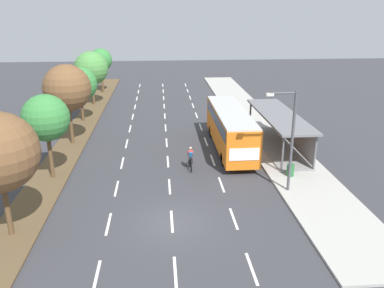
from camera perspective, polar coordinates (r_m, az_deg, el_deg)
The scene contains 16 objects.
ground_plane at distance 22.10m, azimuth -2.95°, elevation -11.42°, with size 140.00×140.00×0.00m, color #38383D.
median_strip at distance 41.33m, azimuth -15.52°, elevation 2.85°, with size 2.60×52.00×0.12m, color brown.
sidewalk_right at distance 41.72m, azimuth 8.90°, elevation 3.51°, with size 4.50×52.00×0.15m, color #ADAAA3.
lane_divider_left at distance 38.92m, azimuth -9.04°, elevation 2.24°, with size 0.14×47.27×0.01m.
lane_divider_center at distance 38.81m, azimuth -3.88°, elevation 2.39°, with size 0.14×47.27×0.01m.
lane_divider_right at distance 39.01m, azimuth 1.27°, elevation 2.51°, with size 0.14×47.27×0.01m.
bus_shelter at distance 33.27m, azimuth 12.94°, elevation 2.38°, with size 2.90×11.15×2.86m.
bus at distance 32.40m, azimuth 5.60°, elevation 2.70°, with size 2.54×11.29×3.37m.
cyclist at distance 28.58m, azimuth -0.20°, elevation -2.22°, with size 0.46×1.82×1.71m.
median_tree_second at distance 27.63m, azimuth -20.57°, elevation 3.55°, with size 3.14×3.14×5.83m.
median_tree_third at distance 34.37m, azimuth -17.78°, elevation 7.76°, with size 3.94×3.94×6.80m.
median_tree_fourth at distance 41.59m, azimuth -16.06°, elevation 8.41°, with size 3.47×3.47×5.57m.
median_tree_fifth at distance 48.53m, azimuth -14.50°, elevation 10.64°, with size 3.96×3.96×6.32m.
median_tree_farthest at distance 55.59m, azimuth -13.18°, elevation 11.84°, with size 3.06×3.06×5.95m.
streetlight at distance 24.70m, azimuth 14.09°, elevation 1.30°, with size 1.91×0.24×6.50m.
trash_bin at distance 28.09m, azimuth 14.17°, elevation -3.72°, with size 0.52×0.52×0.85m, color #286B38.
Camera 1 is at (-0.47, -18.99, 11.29)m, focal length 36.52 mm.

